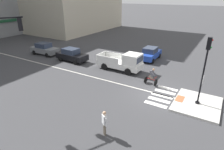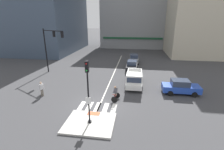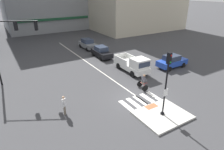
{
  "view_description": "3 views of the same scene",
  "coord_description": "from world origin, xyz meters",
  "px_view_note": "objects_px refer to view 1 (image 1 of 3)",
  "views": [
    {
      "loc": [
        -14.31,
        -4.11,
        7.91
      ],
      "look_at": [
        -1.1,
        3.93,
        1.36
      ],
      "focal_mm": 30.73,
      "sensor_mm": 36.0,
      "label": 1
    },
    {
      "loc": [
        3.45,
        -14.18,
        8.04
      ],
      "look_at": [
        0.61,
        5.24,
        1.45
      ],
      "focal_mm": 26.46,
      "sensor_mm": 36.0,
      "label": 2
    },
    {
      "loc": [
        -10.21,
        -12.14,
        9.27
      ],
      "look_at": [
        -0.36,
        4.01,
        0.97
      ],
      "focal_mm": 31.4,
      "sensor_mm": 36.0,
      "label": 3
    }
  ],
  "objects_px": {
    "car_black_eastbound_far": "(72,55)",
    "pedestrian_at_curb_left": "(104,121)",
    "car_grey_eastbound_distant": "(44,49)",
    "pickup_truck_white_eastbound_mid": "(123,62)",
    "car_blue_cross_right": "(150,54)",
    "cyclist": "(152,76)",
    "signal_pole": "(205,66)"
  },
  "relations": [
    {
      "from": "car_black_eastbound_far",
      "to": "pickup_truck_white_eastbound_mid",
      "type": "relative_size",
      "value": 0.81
    },
    {
      "from": "pickup_truck_white_eastbound_mid",
      "to": "pedestrian_at_curb_left",
      "type": "distance_m",
      "value": 10.78
    },
    {
      "from": "car_black_eastbound_far",
      "to": "pedestrian_at_curb_left",
      "type": "bearing_deg",
      "value": -130.18
    },
    {
      "from": "cyclist",
      "to": "pedestrian_at_curb_left",
      "type": "height_order",
      "value": "cyclist"
    },
    {
      "from": "pedestrian_at_curb_left",
      "to": "car_grey_eastbound_distant",
      "type": "bearing_deg",
      "value": 59.58
    },
    {
      "from": "car_grey_eastbound_distant",
      "to": "pedestrian_at_curb_left",
      "type": "height_order",
      "value": "pedestrian_at_curb_left"
    },
    {
      "from": "car_blue_cross_right",
      "to": "cyclist",
      "type": "xyz_separation_m",
      "value": [
        -7.09,
        -2.83,
        0.06
      ]
    },
    {
      "from": "car_black_eastbound_far",
      "to": "cyclist",
      "type": "xyz_separation_m",
      "value": [
        -1.33,
        -11.1,
        0.06
      ]
    },
    {
      "from": "car_black_eastbound_far",
      "to": "pickup_truck_white_eastbound_mid",
      "type": "distance_m",
      "value": 7.12
    },
    {
      "from": "cyclist",
      "to": "pedestrian_at_curb_left",
      "type": "xyz_separation_m",
      "value": [
        -8.14,
        -0.11,
        0.11
      ]
    },
    {
      "from": "car_grey_eastbound_distant",
      "to": "cyclist",
      "type": "xyz_separation_m",
      "value": [
        -1.56,
        -16.41,
        0.06
      ]
    },
    {
      "from": "signal_pole",
      "to": "car_black_eastbound_far",
      "type": "bearing_deg",
      "value": 79.37
    },
    {
      "from": "signal_pole",
      "to": "pickup_truck_white_eastbound_mid",
      "type": "bearing_deg",
      "value": 67.8
    },
    {
      "from": "car_grey_eastbound_distant",
      "to": "pedestrian_at_curb_left",
      "type": "xyz_separation_m",
      "value": [
        -9.7,
        -16.52,
        0.17
      ]
    },
    {
      "from": "car_blue_cross_right",
      "to": "pickup_truck_white_eastbound_mid",
      "type": "bearing_deg",
      "value": 167.45
    },
    {
      "from": "pedestrian_at_curb_left",
      "to": "car_black_eastbound_far",
      "type": "bearing_deg",
      "value": 49.82
    },
    {
      "from": "car_grey_eastbound_distant",
      "to": "pedestrian_at_curb_left",
      "type": "bearing_deg",
      "value": -120.42
    },
    {
      "from": "car_grey_eastbound_distant",
      "to": "car_black_eastbound_far",
      "type": "distance_m",
      "value": 5.31
    },
    {
      "from": "car_blue_cross_right",
      "to": "cyclist",
      "type": "distance_m",
      "value": 7.63
    },
    {
      "from": "car_black_eastbound_far",
      "to": "pickup_truck_white_eastbound_mid",
      "type": "xyz_separation_m",
      "value": [
        0.5,
        -7.1,
        0.17
      ]
    },
    {
      "from": "signal_pole",
      "to": "car_grey_eastbound_distant",
      "type": "relative_size",
      "value": 1.23
    },
    {
      "from": "car_grey_eastbound_distant",
      "to": "car_blue_cross_right",
      "type": "distance_m",
      "value": 14.66
    },
    {
      "from": "car_black_eastbound_far",
      "to": "signal_pole",
      "type": "bearing_deg",
      "value": -100.63
    },
    {
      "from": "car_black_eastbound_far",
      "to": "pedestrian_at_curb_left",
      "type": "height_order",
      "value": "pedestrian_at_curb_left"
    },
    {
      "from": "signal_pole",
      "to": "car_grey_eastbound_distant",
      "type": "bearing_deg",
      "value": 81.41
    },
    {
      "from": "car_blue_cross_right",
      "to": "car_black_eastbound_far",
      "type": "relative_size",
      "value": 0.99
    },
    {
      "from": "car_blue_cross_right",
      "to": "cyclist",
      "type": "bearing_deg",
      "value": -158.23
    },
    {
      "from": "car_grey_eastbound_distant",
      "to": "pedestrian_at_curb_left",
      "type": "relative_size",
      "value": 2.48
    },
    {
      "from": "car_blue_cross_right",
      "to": "pedestrian_at_curb_left",
      "type": "xyz_separation_m",
      "value": [
        -15.22,
        -2.94,
        0.17
      ]
    },
    {
      "from": "car_black_eastbound_far",
      "to": "cyclist",
      "type": "height_order",
      "value": "cyclist"
    },
    {
      "from": "car_grey_eastbound_distant",
      "to": "cyclist",
      "type": "height_order",
      "value": "cyclist"
    },
    {
      "from": "signal_pole",
      "to": "car_black_eastbound_far",
      "type": "height_order",
      "value": "signal_pole"
    }
  ]
}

